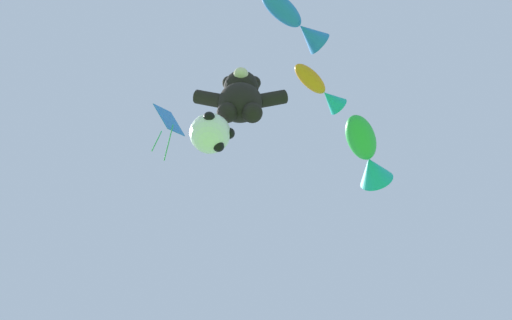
{
  "coord_description": "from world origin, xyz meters",
  "views": [
    {
      "loc": [
        1.86,
        -0.05,
        1.16
      ],
      "look_at": [
        1.88,
        5.67,
        11.71
      ],
      "focal_mm": 40.0,
      "sensor_mm": 36.0,
      "label": 1
    }
  ],
  "objects": [
    {
      "name": "fish_kite_cobalt",
      "position": [
        2.86,
        3.71,
        15.42
      ],
      "size": [
        1.9,
        1.8,
        0.67
      ],
      "color": "blue"
    },
    {
      "name": "fish_kite_tangerine",
      "position": [
        3.61,
        5.6,
        15.6
      ],
      "size": [
        1.58,
        1.56,
        0.57
      ],
      "color": "orange"
    },
    {
      "name": "teddy_bear_kite",
      "position": [
        1.51,
        4.87,
        13.24
      ],
      "size": [
        2.16,
        0.95,
        2.19
      ],
      "color": "black"
    },
    {
      "name": "fish_kite_emerald",
      "position": [
        4.92,
        7.28,
        15.04
      ],
      "size": [
        1.63,
        2.33,
        0.96
      ],
      "color": "green"
    },
    {
      "name": "soccer_ball_kite",
      "position": [
        0.92,
        5.06,
        11.74
      ],
      "size": [
        0.94,
        0.93,
        0.86
      ],
      "color": "white"
    },
    {
      "name": "diamond_kite",
      "position": [
        -0.67,
        6.82,
        16.08
      ],
      "size": [
        0.87,
        1.05,
        2.95
      ],
      "color": "blue"
    }
  ]
}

